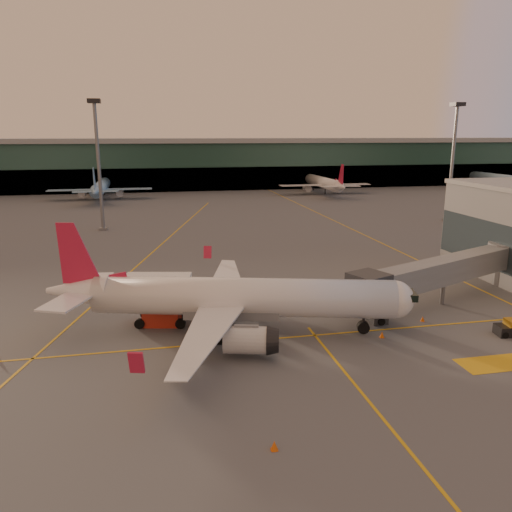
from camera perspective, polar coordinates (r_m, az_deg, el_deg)
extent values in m
plane|color=#4C4F54|center=(43.69, 2.45, -12.05)|extent=(600.00, 600.00, 0.00)
cube|color=gold|center=(48.11, 0.99, -9.51)|extent=(80.00, 0.25, 0.01)
cube|color=gold|center=(85.26, -11.54, 0.60)|extent=(31.30, 115.98, 0.01)
cube|color=gold|center=(116.74, 8.43, 4.24)|extent=(0.25, 160.00, 0.01)
cube|color=gold|center=(38.54, 13.02, -16.18)|extent=(0.25, 30.00, 0.01)
cube|color=gold|center=(47.90, 25.54, -11.05)|extent=(6.00, 3.00, 0.01)
cube|color=#19382D|center=(180.71, -8.69, 10.12)|extent=(400.00, 18.00, 16.00)
cube|color=gray|center=(180.39, -8.79, 12.91)|extent=(400.00, 20.00, 1.60)
cube|color=black|center=(172.54, -8.48, 8.62)|extent=(400.00, 1.00, 8.00)
cube|color=#2D3D47|center=(71.94, 25.14, 1.21)|extent=(0.30, 21.60, 6.00)
cylinder|color=slate|center=(104.82, -17.51, 9.58)|extent=(0.70, 0.70, 25.00)
cube|color=black|center=(104.80, -18.03, 16.51)|extent=(2.40, 2.40, 0.80)
cube|color=slate|center=(106.29, -17.04, 2.99)|extent=(1.60, 1.60, 0.50)
cylinder|color=slate|center=(119.40, 21.51, 9.70)|extent=(0.70, 0.70, 25.00)
cube|color=black|center=(119.38, 22.07, 15.77)|extent=(2.40, 2.40, 0.80)
cube|color=slate|center=(120.69, 21.00, 3.90)|extent=(1.60, 1.60, 0.50)
cylinder|color=white|center=(48.36, -1.48, -4.68)|extent=(28.93, 10.96, 3.72)
sphere|color=white|center=(49.40, 15.56, -4.80)|extent=(3.64, 3.64, 3.64)
cube|color=black|center=(49.50, 16.80, -4.28)|extent=(2.23, 2.76, 0.65)
cone|color=white|center=(52.10, -19.62, -3.82)|extent=(7.04, 5.03, 3.53)
cube|color=white|center=(49.16, -20.65, -4.83)|extent=(5.09, 6.69, 0.19)
cylinder|color=silver|center=(43.77, -1.12, -9.58)|extent=(4.37, 3.32, 2.41)
cylinder|color=black|center=(47.33, -4.28, -8.86)|extent=(1.95, 1.68, 1.67)
cylinder|color=black|center=(47.14, -4.29, -8.29)|extent=(0.33, 0.33, 1.02)
cube|color=white|center=(54.75, -18.03, -2.75)|extent=(3.69, 6.31, 0.19)
cylinder|color=silver|center=(54.30, -0.25, -4.86)|extent=(4.37, 3.32, 2.41)
cylinder|color=black|center=(51.79, -3.60, -6.81)|extent=(1.95, 1.68, 1.67)
cylinder|color=black|center=(51.61, -3.61, -6.28)|extent=(0.33, 0.33, 1.02)
cube|color=slate|center=(48.84, -2.71, -6.00)|extent=(9.63, 5.21, 1.49)
cylinder|color=black|center=(49.84, 12.15, -7.95)|extent=(1.32, 1.02, 1.17)
cube|color=slate|center=(60.40, 20.76, -1.53)|extent=(24.57, 12.62, 2.70)
cube|color=#2D3035|center=(51.30, 12.72, -3.58)|extent=(4.47, 4.47, 3.00)
cube|color=#2D3035|center=(53.57, 13.64, -6.07)|extent=(1.60, 2.40, 2.40)
cylinder|color=black|center=(52.92, 14.10, -7.27)|extent=(0.80, 0.40, 0.80)
cylinder|color=black|center=(54.77, 13.11, -6.48)|extent=(0.80, 0.40, 0.80)
cylinder|color=slate|center=(61.11, 20.55, -3.94)|extent=(0.50, 0.50, 2.72)
cylinder|color=slate|center=(71.18, 26.62, 0.12)|extent=(4.40, 4.40, 3.00)
cylinder|color=slate|center=(71.78, 26.39, -1.95)|extent=(2.40, 2.40, 2.72)
cube|color=#B52819|center=(52.51, -10.65, -6.72)|extent=(4.13, 3.42, 1.71)
cube|color=silver|center=(51.70, -11.16, -3.92)|extent=(7.06, 4.13, 3.19)
cylinder|color=black|center=(51.80, -13.16, -7.54)|extent=(1.09, 0.60, 1.03)
cylinder|color=black|center=(51.03, -8.63, -7.66)|extent=(1.09, 0.60, 1.03)
cube|color=black|center=(54.90, 27.23, -7.55)|extent=(3.27, 2.04, 0.99)
cylinder|color=black|center=(53.84, 26.59, -8.09)|extent=(0.66, 0.36, 0.63)
cone|color=#DA550B|center=(55.23, 18.51, -6.81)|extent=(0.43, 0.43, 0.55)
cube|color=#DA550B|center=(55.32, 18.48, -7.07)|extent=(0.37, 0.37, 0.03)
cone|color=#DA550B|center=(32.96, 2.11, -20.82)|extent=(0.49, 0.49, 0.62)
cube|color=#DA550B|center=(33.13, 2.11, -21.24)|extent=(0.42, 0.42, 0.03)
cone|color=#DA550B|center=(66.92, -7.27, -2.61)|extent=(0.43, 0.43, 0.54)
cube|color=#DA550B|center=(67.00, -7.26, -2.82)|extent=(0.37, 0.37, 0.03)
cone|color=#DA550B|center=(49.92, 14.20, -8.69)|extent=(0.48, 0.48, 0.61)
cube|color=#DA550B|center=(50.03, 14.18, -9.00)|extent=(0.42, 0.42, 0.03)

